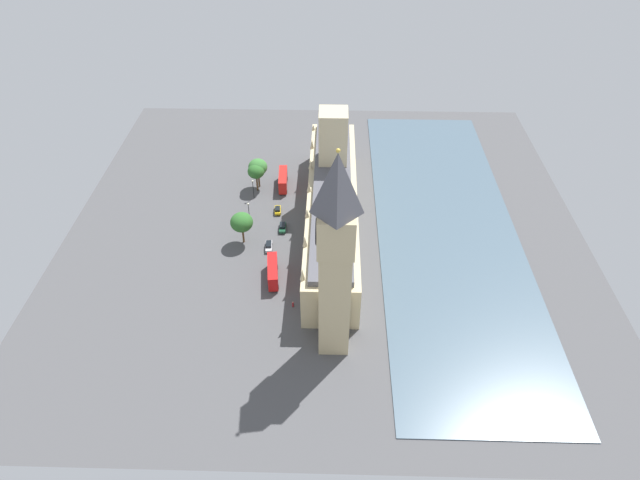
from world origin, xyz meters
The scene contains 15 objects.
ground_plane centered at (0.00, 0.00, 0.00)m, with size 147.43×147.43×0.00m, color #4C4C4F.
river_thames centered at (-35.18, 0.00, 0.12)m, with size 39.79×132.69×0.25m, color #475B6B.
parliament_building centered at (-1.99, -1.66, 7.76)m, with size 13.91×77.43×29.53m.
clock_tower centered at (-2.77, 42.90, 26.48)m, with size 7.56×7.56×51.22m.
double_decker_bus_far_end centered at (13.68, -20.09, 2.63)m, with size 3.07×10.61×4.75m.
car_yellow_cab_midblock centered at (14.28, -6.41, 0.88)m, with size 2.13×4.16×1.74m.
car_dark_green_opposite_hall centered at (12.16, 1.74, 0.89)m, with size 2.00×4.57×1.74m.
car_silver_kerbside centered at (15.29, 10.18, 0.89)m, with size 2.05×4.63×1.74m.
double_decker_bus_corner centered at (12.98, 22.17, 2.63)m, with size 3.67×10.71×4.75m.
pedestrian_near_tower centered at (7.20, 31.79, 0.74)m, with size 0.59×0.49×1.64m.
plane_tree_trailing centered at (21.32, -19.90, 7.29)m, with size 5.94×5.94×9.86m.
plane_tree_under_trees centered at (22.62, 7.56, 6.99)m, with size 6.22×6.22×9.66m.
plane_tree_leading centered at (21.69, -17.96, 6.94)m, with size 5.22×5.22×9.21m.
street_lamp_by_river_gate centered at (22.30, -13.49, 4.59)m, with size 0.56×0.56×6.62m.
street_lamp_slot_10 centered at (22.04, -1.32, 4.83)m, with size 0.56×0.56×7.01m.
Camera 1 is at (-1.76, 121.53, 97.40)m, focal length 30.01 mm.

